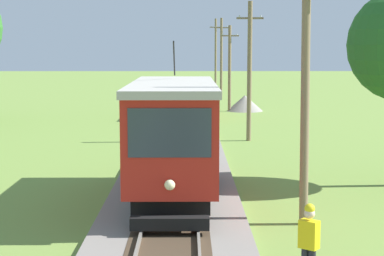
% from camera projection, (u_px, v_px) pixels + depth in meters
% --- Properties ---
extents(red_tram, '(2.60, 8.54, 4.79)m').
position_uv_depth(red_tram, '(173.00, 134.00, 19.94)').
color(red_tram, red).
rests_on(red_tram, rail_right).
extents(freight_car, '(2.40, 5.20, 2.31)m').
position_uv_depth(freight_car, '(181.00, 95.00, 44.96)').
color(freight_car, '#93471E').
rests_on(freight_car, rail_right).
extents(utility_pole_near_tram, '(1.40, 0.57, 7.25)m').
position_uv_depth(utility_pole_near_tram, '(305.00, 91.00, 17.42)').
color(utility_pole_near_tram, '#7A664C').
rests_on(utility_pole_near_tram, ground).
extents(utility_pole_mid, '(1.40, 0.36, 7.29)m').
position_uv_depth(utility_pole_mid, '(249.00, 70.00, 33.20)').
color(utility_pole_mid, '#7A664C').
rests_on(utility_pole_mid, ground).
extents(utility_pole_far, '(1.40, 0.33, 6.61)m').
position_uv_depth(utility_pole_far, '(230.00, 67.00, 48.97)').
color(utility_pole_far, '#7A664C').
rests_on(utility_pole_far, ground).
extents(utility_pole_distant, '(1.40, 0.25, 7.74)m').
position_uv_depth(utility_pole_distant, '(221.00, 58.00, 61.12)').
color(utility_pole_distant, '#7A664C').
rests_on(utility_pole_distant, ground).
extents(utility_pole_horizon, '(1.40, 0.25, 8.25)m').
position_uv_depth(utility_pole_horizon, '(216.00, 54.00, 73.59)').
color(utility_pole_horizon, '#7A664C').
rests_on(utility_pole_horizon, ground).
extents(gravel_pile, '(2.82, 2.82, 1.23)m').
position_uv_depth(gravel_pile, '(245.00, 103.00, 49.55)').
color(gravel_pile, gray).
rests_on(gravel_pile, ground).
extents(track_worker, '(0.45, 0.42, 1.78)m').
position_uv_depth(track_worker, '(309.00, 242.00, 12.83)').
color(track_worker, black).
rests_on(track_worker, ground).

